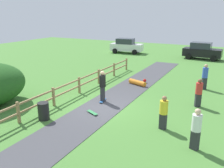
{
  "coord_description": "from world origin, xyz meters",
  "views": [
    {
      "loc": [
        6.42,
        -11.34,
        5.22
      ],
      "look_at": [
        -0.09,
        1.21,
        1.0
      ],
      "focal_mm": 38.57,
      "sensor_mm": 36.0,
      "label": 1
    }
  ],
  "objects_px": {
    "trash_bin": "(44,111)",
    "parked_car_white": "(126,46)",
    "skater_fallen": "(138,82)",
    "skateboard_loose": "(92,112)",
    "bystander_red": "(199,92)",
    "bystander_yellow": "(164,111)",
    "parked_car_black": "(202,51)",
    "bystander_blue": "(205,76)",
    "bystander_white": "(196,127)",
    "skater_riding": "(103,85)"
  },
  "relations": [
    {
      "from": "trash_bin",
      "to": "bystander_red",
      "type": "relative_size",
      "value": 0.55
    },
    {
      "from": "bystander_blue",
      "to": "parked_car_white",
      "type": "relative_size",
      "value": 0.41
    },
    {
      "from": "bystander_yellow",
      "to": "skater_riding",
      "type": "bearing_deg",
      "value": 157.17
    },
    {
      "from": "trash_bin",
      "to": "bystander_red",
      "type": "bearing_deg",
      "value": 39.11
    },
    {
      "from": "bystander_yellow",
      "to": "bystander_white",
      "type": "bearing_deg",
      "value": -35.2
    },
    {
      "from": "bystander_blue",
      "to": "parked_car_white",
      "type": "bearing_deg",
      "value": 133.57
    },
    {
      "from": "bystander_white",
      "to": "skateboard_loose",
      "type": "bearing_deg",
      "value": 168.99
    },
    {
      "from": "bystander_yellow",
      "to": "trash_bin",
      "type": "bearing_deg",
      "value": -162.57
    },
    {
      "from": "skater_fallen",
      "to": "parked_car_white",
      "type": "relative_size",
      "value": 0.34
    },
    {
      "from": "skater_riding",
      "to": "skateboard_loose",
      "type": "height_order",
      "value": "skater_riding"
    },
    {
      "from": "bystander_yellow",
      "to": "skater_fallen",
      "type": "bearing_deg",
      "value": 120.87
    },
    {
      "from": "skater_fallen",
      "to": "bystander_white",
      "type": "xyz_separation_m",
      "value": [
        5.23,
        -7.2,
        0.75
      ]
    },
    {
      "from": "trash_bin",
      "to": "bystander_yellow",
      "type": "relative_size",
      "value": 0.56
    },
    {
      "from": "bystander_yellow",
      "to": "parked_car_white",
      "type": "relative_size",
      "value": 0.37
    },
    {
      "from": "skateboard_loose",
      "to": "parked_car_white",
      "type": "bearing_deg",
      "value": 109.09
    },
    {
      "from": "skater_riding",
      "to": "skateboard_loose",
      "type": "bearing_deg",
      "value": -77.6
    },
    {
      "from": "trash_bin",
      "to": "parked_car_black",
      "type": "distance_m",
      "value": 21.5
    },
    {
      "from": "parked_car_black",
      "to": "bystander_yellow",
      "type": "bearing_deg",
      "value": -87.2
    },
    {
      "from": "skateboard_loose",
      "to": "bystander_red",
      "type": "relative_size",
      "value": 0.49
    },
    {
      "from": "skater_fallen",
      "to": "bystander_red",
      "type": "xyz_separation_m",
      "value": [
        4.64,
        -2.44,
        0.71
      ]
    },
    {
      "from": "skateboard_loose",
      "to": "trash_bin",
      "type": "bearing_deg",
      "value": -137.07
    },
    {
      "from": "skater_riding",
      "to": "bystander_red",
      "type": "xyz_separation_m",
      "value": [
        5.23,
        1.85,
        -0.19
      ]
    },
    {
      "from": "skater_riding",
      "to": "bystander_yellow",
      "type": "bearing_deg",
      "value": -22.83
    },
    {
      "from": "bystander_blue",
      "to": "skater_riding",
      "type": "bearing_deg",
      "value": -132.94
    },
    {
      "from": "skater_fallen",
      "to": "skateboard_loose",
      "type": "bearing_deg",
      "value": -91.73
    },
    {
      "from": "bystander_red",
      "to": "parked_car_black",
      "type": "height_order",
      "value": "parked_car_black"
    },
    {
      "from": "trash_bin",
      "to": "parked_car_black",
      "type": "bearing_deg",
      "value": 77.39
    },
    {
      "from": "bystander_yellow",
      "to": "bystander_blue",
      "type": "bearing_deg",
      "value": 83.12
    },
    {
      "from": "parked_car_white",
      "to": "bystander_blue",
      "type": "bearing_deg",
      "value": -46.43
    },
    {
      "from": "bystander_red",
      "to": "parked_car_white",
      "type": "relative_size",
      "value": 0.38
    },
    {
      "from": "bystander_red",
      "to": "skateboard_loose",
      "type": "bearing_deg",
      "value": -142.45
    },
    {
      "from": "bystander_yellow",
      "to": "bystander_red",
      "type": "height_order",
      "value": "bystander_red"
    },
    {
      "from": "skater_riding",
      "to": "skater_fallen",
      "type": "height_order",
      "value": "skater_riding"
    },
    {
      "from": "trash_bin",
      "to": "bystander_blue",
      "type": "relative_size",
      "value": 0.5
    },
    {
      "from": "trash_bin",
      "to": "parked_car_black",
      "type": "height_order",
      "value": "parked_car_black"
    },
    {
      "from": "trash_bin",
      "to": "bystander_blue",
      "type": "height_order",
      "value": "bystander_blue"
    },
    {
      "from": "bystander_red",
      "to": "bystander_yellow",
      "type": "bearing_deg",
      "value": -105.5
    },
    {
      "from": "bystander_yellow",
      "to": "bystander_red",
      "type": "bearing_deg",
      "value": 74.5
    },
    {
      "from": "skateboard_loose",
      "to": "bystander_white",
      "type": "height_order",
      "value": "bystander_white"
    },
    {
      "from": "parked_car_black",
      "to": "bystander_white",
      "type": "bearing_deg",
      "value": -82.87
    },
    {
      "from": "skater_riding",
      "to": "skater_fallen",
      "type": "xyz_separation_m",
      "value": [
        0.59,
        4.29,
        -0.89
      ]
    },
    {
      "from": "bystander_yellow",
      "to": "parked_car_black",
      "type": "xyz_separation_m",
      "value": [
        -0.94,
        19.2,
        0.07
      ]
    },
    {
      "from": "bystander_white",
      "to": "bystander_blue",
      "type": "relative_size",
      "value": 0.96
    },
    {
      "from": "skateboard_loose",
      "to": "bystander_red",
      "type": "distance_m",
      "value": 6.13
    },
    {
      "from": "trash_bin",
      "to": "skateboard_loose",
      "type": "distance_m",
      "value": 2.51
    },
    {
      "from": "skateboard_loose",
      "to": "bystander_red",
      "type": "xyz_separation_m",
      "value": [
        4.82,
        3.71,
        0.82
      ]
    },
    {
      "from": "skateboard_loose",
      "to": "parked_car_black",
      "type": "distance_m",
      "value": 19.51
    },
    {
      "from": "bystander_yellow",
      "to": "parked_car_black",
      "type": "height_order",
      "value": "parked_car_black"
    },
    {
      "from": "skater_fallen",
      "to": "parked_car_white",
      "type": "height_order",
      "value": "parked_car_white"
    },
    {
      "from": "trash_bin",
      "to": "parked_car_white",
      "type": "xyz_separation_m",
      "value": [
        -4.85,
        20.96,
        0.51
      ]
    }
  ]
}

